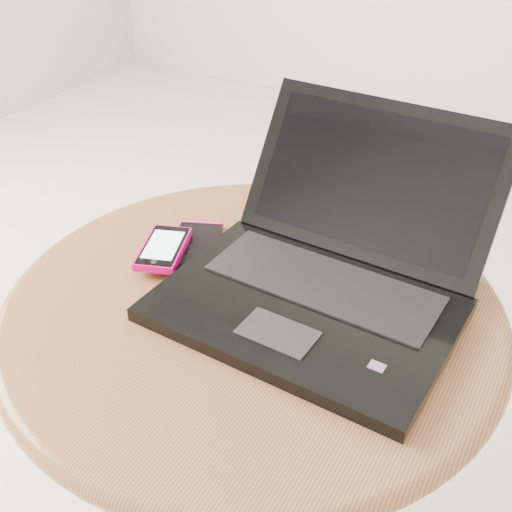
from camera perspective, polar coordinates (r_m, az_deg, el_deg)
The scene contains 4 objects.
table at distance 0.91m, azimuth -0.31°, elevation -9.39°, with size 0.67×0.67×0.53m.
laptop at distance 0.83m, azimuth 6.27°, elevation -1.20°, with size 0.38×0.40×0.21m.
phone_black at distance 0.94m, azimuth -5.49°, elevation 1.00°, with size 0.11×0.14×0.01m.
phone_pink at distance 0.91m, azimuth -8.35°, elevation 0.69°, with size 0.09×0.12×0.01m.
Camera 1 is at (0.26, -0.66, 1.04)m, focal length 44.37 mm.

